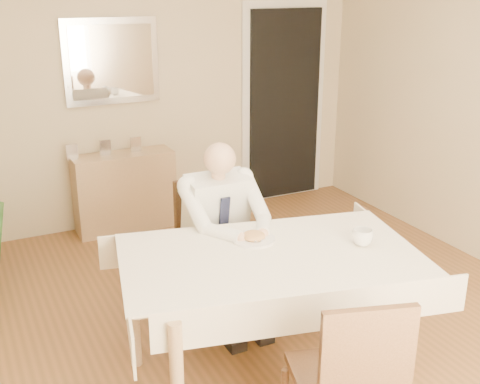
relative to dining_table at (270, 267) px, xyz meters
name	(u,v)px	position (x,y,z in m)	size (l,w,h in m)	color
room	(267,153)	(0.07, 0.18, 0.63)	(5.00, 5.02, 2.60)	brown
doorway	(284,105)	(1.62, 2.64, 0.33)	(0.96, 0.07, 2.10)	silver
mirror	(112,62)	(-0.16, 2.65, 0.88)	(0.86, 0.04, 0.76)	silver
dining_table	(270,267)	(0.00, 0.00, 0.00)	(1.93, 1.38, 0.75)	#A1845A
chair_far	(209,235)	(0.00, 0.88, -0.15)	(0.47, 0.47, 0.93)	#472F1C
chair_near	(350,373)	(-0.05, -0.85, -0.15)	(0.54, 0.55, 0.92)	#472F1C
seated_man	(227,228)	(0.00, 0.59, 0.02)	(0.48, 0.72, 1.24)	white
plate	(254,239)	(0.00, 0.21, 0.09)	(0.26, 0.26, 0.02)	white
food	(254,236)	(0.00, 0.21, 0.11)	(0.14, 0.14, 0.06)	olive
knife	(264,239)	(0.04, 0.15, 0.11)	(0.01, 0.01, 0.13)	silver
fork	(252,242)	(-0.04, 0.15, 0.11)	(0.01, 0.01, 0.13)	silver
coffee_mug	(362,237)	(0.55, -0.13, 0.13)	(0.13, 0.13, 0.10)	white
sideboard	(125,192)	(-0.16, 2.50, -0.30)	(0.92, 0.31, 0.73)	#A1845A
photo_frame_left	(72,152)	(-0.61, 2.51, 0.14)	(0.10, 0.02, 0.14)	silver
photo_frame_center	(105,148)	(-0.31, 2.53, 0.14)	(0.10, 0.02, 0.14)	silver
photo_frame_right	(136,144)	(-0.03, 2.51, 0.14)	(0.10, 0.02, 0.14)	silver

